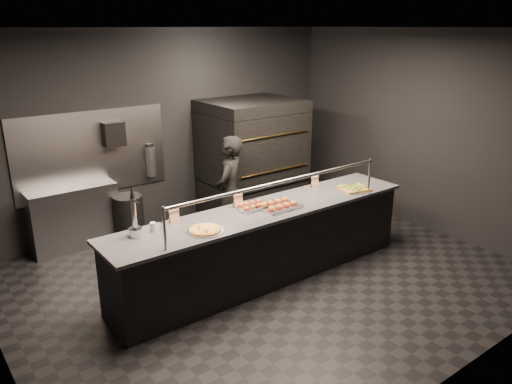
% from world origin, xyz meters
% --- Properties ---
extents(room, '(6.04, 6.00, 3.00)m').
position_xyz_m(room, '(-0.02, 0.05, 1.50)').
color(room, black).
rests_on(room, ground).
extents(service_counter, '(4.10, 0.78, 1.37)m').
position_xyz_m(service_counter, '(0.00, -0.00, 0.46)').
color(service_counter, black).
rests_on(service_counter, ground).
extents(pizza_oven, '(1.50, 1.23, 1.91)m').
position_xyz_m(pizza_oven, '(1.20, 1.90, 0.97)').
color(pizza_oven, black).
rests_on(pizza_oven, ground).
extents(prep_shelf, '(1.20, 0.35, 0.90)m').
position_xyz_m(prep_shelf, '(-1.60, 2.32, 0.45)').
color(prep_shelf, '#99999E').
rests_on(prep_shelf, ground).
extents(towel_dispenser, '(0.30, 0.20, 0.35)m').
position_xyz_m(towel_dispenser, '(-0.90, 2.39, 1.55)').
color(towel_dispenser, black).
rests_on(towel_dispenser, room).
extents(fire_extinguisher, '(0.14, 0.14, 0.51)m').
position_xyz_m(fire_extinguisher, '(-0.35, 2.40, 1.06)').
color(fire_extinguisher, '#B2B2B7').
rests_on(fire_extinguisher, room).
extents(beer_tap, '(0.15, 0.21, 0.57)m').
position_xyz_m(beer_tap, '(-1.60, 0.18, 1.08)').
color(beer_tap, silver).
rests_on(beer_tap, service_counter).
extents(round_pizza, '(0.40, 0.40, 0.03)m').
position_xyz_m(round_pizza, '(-0.95, -0.15, 0.94)').
color(round_pizza, silver).
rests_on(round_pizza, service_counter).
extents(slider_tray_a, '(0.46, 0.39, 0.06)m').
position_xyz_m(slider_tray_a, '(-0.10, 0.14, 0.94)').
color(slider_tray_a, silver).
rests_on(slider_tray_a, service_counter).
extents(slider_tray_b, '(0.53, 0.42, 0.08)m').
position_xyz_m(slider_tray_b, '(0.15, -0.05, 0.95)').
color(slider_tray_b, silver).
rests_on(slider_tray_b, service_counter).
extents(square_pizza, '(0.46, 0.46, 0.05)m').
position_xyz_m(square_pizza, '(1.40, -0.14, 0.94)').
color(square_pizza, silver).
rests_on(square_pizza, service_counter).
extents(condiment_jar, '(0.16, 0.06, 0.10)m').
position_xyz_m(condiment_jar, '(-1.37, 0.18, 0.97)').
color(condiment_jar, silver).
rests_on(condiment_jar, service_counter).
extents(tent_cards, '(2.28, 0.04, 0.15)m').
position_xyz_m(tent_cards, '(-0.08, 0.28, 1.00)').
color(tent_cards, white).
rests_on(tent_cards, service_counter).
extents(trash_bin, '(0.42, 0.42, 0.70)m').
position_xyz_m(trash_bin, '(-0.90, 2.07, 0.35)').
color(trash_bin, black).
rests_on(trash_bin, ground).
extents(worker, '(0.70, 0.66, 1.61)m').
position_xyz_m(worker, '(0.19, 1.07, 0.80)').
color(worker, black).
rests_on(worker, ground).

